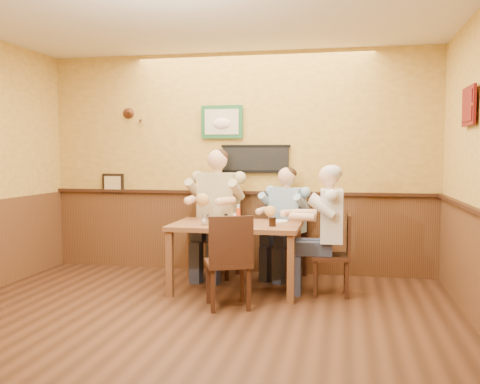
# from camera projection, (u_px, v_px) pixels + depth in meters

# --- Properties ---
(room) EXTENTS (5.02, 5.03, 2.81)m
(room) POSITION_uv_depth(u_px,v_px,m) (198.00, 133.00, 4.51)
(room) COLOR #341C0F
(room) RESTS_ON ground
(dining_table) EXTENTS (1.40, 0.90, 0.75)m
(dining_table) POSITION_uv_depth(u_px,v_px,m) (236.00, 232.00, 5.88)
(dining_table) COLOR brown
(dining_table) RESTS_ON ground
(chair_back_left) EXTENTS (0.52, 0.52, 0.99)m
(chair_back_left) POSITION_uv_depth(u_px,v_px,m) (218.00, 236.00, 6.60)
(chair_back_left) COLOR #391F12
(chair_back_left) RESTS_ON ground
(chair_back_right) EXTENTS (0.52, 0.52, 0.85)m
(chair_back_right) POSITION_uv_depth(u_px,v_px,m) (287.00, 243.00, 6.55)
(chair_back_right) COLOR #391F12
(chair_back_right) RESTS_ON ground
(chair_right_end) EXTENTS (0.42, 0.42, 0.88)m
(chair_right_end) POSITION_uv_depth(u_px,v_px,m) (331.00, 254.00, 5.73)
(chair_right_end) COLOR #391F12
(chair_right_end) RESTS_ON ground
(chair_near_side) EXTENTS (0.55, 0.55, 0.93)m
(chair_near_side) POSITION_uv_depth(u_px,v_px,m) (228.00, 261.00, 5.25)
(chair_near_side) COLOR #391F12
(chair_near_side) RESTS_ON ground
(diner_tan_shirt) EXTENTS (0.74, 0.74, 1.41)m
(diner_tan_shirt) POSITION_uv_depth(u_px,v_px,m) (218.00, 219.00, 6.58)
(diner_tan_shirt) COLOR #C8B789
(diner_tan_shirt) RESTS_ON ground
(diner_blue_polo) EXTENTS (0.74, 0.74, 1.21)m
(diner_blue_polo) POSITION_uv_depth(u_px,v_px,m) (288.00, 228.00, 6.54)
(diner_blue_polo) COLOR #81A2C1
(diner_blue_polo) RESTS_ON ground
(diner_white_elder) EXTENTS (0.60, 0.60, 1.25)m
(diner_white_elder) POSITION_uv_depth(u_px,v_px,m) (331.00, 237.00, 5.72)
(diner_white_elder) COLOR silver
(diner_white_elder) RESTS_ON ground
(water_glass_left) EXTENTS (0.09, 0.09, 0.12)m
(water_glass_left) POSITION_uv_depth(u_px,v_px,m) (205.00, 219.00, 5.74)
(water_glass_left) COLOR silver
(water_glass_left) RESTS_ON dining_table
(water_glass_mid) EXTENTS (0.10, 0.10, 0.12)m
(water_glass_mid) POSITION_uv_depth(u_px,v_px,m) (228.00, 222.00, 5.55)
(water_glass_mid) COLOR silver
(water_glass_mid) RESTS_ON dining_table
(cola_tumbler) EXTENTS (0.09, 0.09, 0.10)m
(cola_tumbler) POSITION_uv_depth(u_px,v_px,m) (272.00, 222.00, 5.62)
(cola_tumbler) COLOR black
(cola_tumbler) RESTS_ON dining_table
(hot_sauce_bottle) EXTENTS (0.05, 0.05, 0.19)m
(hot_sauce_bottle) POSITION_uv_depth(u_px,v_px,m) (238.00, 215.00, 5.87)
(hot_sauce_bottle) COLOR #CB3F15
(hot_sauce_bottle) RESTS_ON dining_table
(salt_shaker) EXTENTS (0.04, 0.04, 0.10)m
(salt_shaker) POSITION_uv_depth(u_px,v_px,m) (235.00, 218.00, 5.95)
(salt_shaker) COLOR white
(salt_shaker) RESTS_ON dining_table
(pepper_shaker) EXTENTS (0.05, 0.05, 0.10)m
(pepper_shaker) POSITION_uv_depth(u_px,v_px,m) (226.00, 218.00, 5.91)
(pepper_shaker) COLOR black
(pepper_shaker) RESTS_ON dining_table
(plate_far_left) EXTENTS (0.34, 0.34, 0.02)m
(plate_far_left) POSITION_uv_depth(u_px,v_px,m) (213.00, 220.00, 6.08)
(plate_far_left) COLOR silver
(plate_far_left) RESTS_ON dining_table
(plate_far_right) EXTENTS (0.28, 0.28, 0.01)m
(plate_far_right) POSITION_uv_depth(u_px,v_px,m) (279.00, 221.00, 6.02)
(plate_far_right) COLOR white
(plate_far_right) RESTS_ON dining_table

